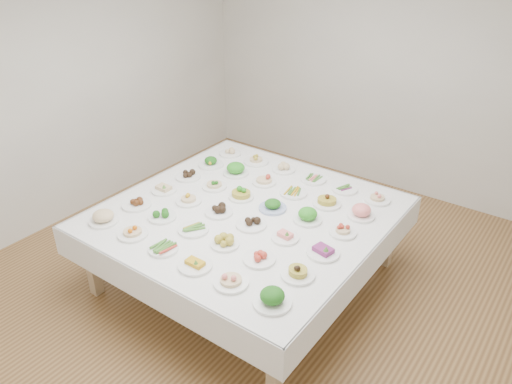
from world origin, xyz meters
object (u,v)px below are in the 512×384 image
Objects in this scene: dish_0 at (103,215)px; dish_18 at (188,174)px; display_table at (246,217)px; dish_35 at (377,197)px.

dish_0 is 1.08× the size of dish_18.
dish_18 is (-0.87, 0.18, 0.11)m from display_table.
dish_18 is at bearing 89.38° from dish_0.
dish_18 is 1.04× the size of dish_35.
display_table is at bearing -11.49° from dish_18.
dish_18 is 1.87m from dish_35.
display_table is at bearing 44.62° from dish_0.
dish_35 is (0.87, 0.86, 0.11)m from display_table.
display_table is at bearing -135.27° from dish_35.
display_table is 1.23m from dish_35.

